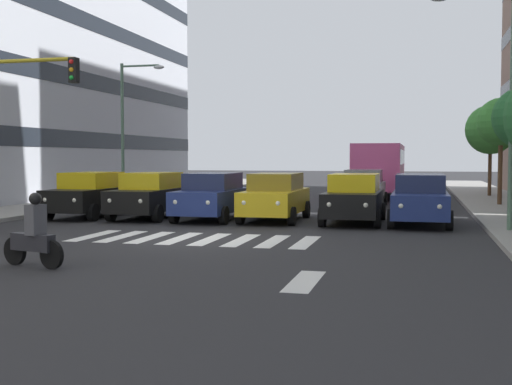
# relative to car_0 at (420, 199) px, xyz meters

# --- Properties ---
(ground_plane) EXTENTS (180.00, 180.00, 0.00)m
(ground_plane) POSITION_rel_car_0_xyz_m (6.15, 5.40, -0.89)
(ground_plane) COLOR #262628
(crosswalk_markings) EXTENTS (6.75, 2.80, 0.01)m
(crosswalk_markings) POSITION_rel_car_0_xyz_m (6.15, 5.40, -0.88)
(crosswalk_markings) COLOR silver
(crosswalk_markings) RESTS_ON ground_plane
(lane_arrow_0) EXTENTS (0.50, 2.20, 0.01)m
(lane_arrow_0) POSITION_rel_car_0_xyz_m (2.09, 10.90, -0.88)
(lane_arrow_0) COLOR silver
(lane_arrow_0) RESTS_ON ground_plane
(car_0) EXTENTS (2.02, 4.44, 1.72)m
(car_0) POSITION_rel_car_0_xyz_m (0.00, 0.00, 0.00)
(car_0) COLOR navy
(car_0) RESTS_ON ground_plane
(car_1) EXTENTS (2.02, 4.44, 1.72)m
(car_1) POSITION_rel_car_0_xyz_m (2.23, -0.10, 0.00)
(car_1) COLOR black
(car_1) RESTS_ON ground_plane
(car_2) EXTENTS (2.02, 4.44, 1.72)m
(car_2) POSITION_rel_car_0_xyz_m (5.07, -0.23, 0.00)
(car_2) COLOR gold
(car_2) RESTS_ON ground_plane
(car_3) EXTENTS (2.02, 4.44, 1.72)m
(car_3) POSITION_rel_car_0_xyz_m (7.38, 0.00, 0.00)
(car_3) COLOR navy
(car_3) RESTS_ON ground_plane
(car_4) EXTENTS (2.02, 4.44, 1.72)m
(car_4) POSITION_rel_car_0_xyz_m (9.84, -0.10, 0.00)
(car_4) COLOR black
(car_4) RESTS_ON ground_plane
(car_5) EXTENTS (2.02, 4.44, 1.72)m
(car_5) POSITION_rel_car_0_xyz_m (12.28, 0.00, 0.00)
(car_5) COLOR black
(car_5) RESTS_ON ground_plane
(car_row2_0) EXTENTS (2.02, 4.44, 1.72)m
(car_row2_0) POSITION_rel_car_0_xyz_m (2.52, -7.61, 0.00)
(car_row2_0) COLOR #B2B7BC
(car_row2_0) RESTS_ON ground_plane
(bus_behind_traffic) EXTENTS (2.78, 10.50, 3.00)m
(bus_behind_traffic) POSITION_rel_car_0_xyz_m (2.23, -16.00, 0.97)
(bus_behind_traffic) COLOR #DB5193
(bus_behind_traffic) RESTS_ON ground_plane
(motorcycle_with_rider) EXTENTS (1.66, 0.56, 1.57)m
(motorcycle_with_rider) POSITION_rel_car_0_xyz_m (7.87, 10.71, -0.24)
(motorcycle_with_rider) COLOR black
(motorcycle_with_rider) RESTS_ON ground_plane
(traffic_light_gantry) EXTENTS (3.77, 0.36, 5.50)m
(traffic_light_gantry) POSITION_rel_car_0_xyz_m (12.83, 4.61, 2.77)
(traffic_light_gantry) COLOR #AD991E
(traffic_light_gantry) RESTS_ON ground_plane
(street_lamp_left) EXTENTS (2.47, 0.28, 7.14)m
(street_lamp_left) POSITION_rel_car_0_xyz_m (-2.20, 2.31, 3.58)
(street_lamp_left) COLOR #4C6B56
(street_lamp_left) RESTS_ON sidewalk_left
(street_lamp_right) EXTENTS (2.38, 0.28, 6.93)m
(street_lamp_right) POSITION_rel_car_0_xyz_m (14.51, -8.35, 3.46)
(street_lamp_right) COLOR #4C6B56
(street_lamp_right) RESTS_ON sidewalk_right
(street_tree_2) EXTENTS (2.17, 2.17, 4.83)m
(street_tree_2) POSITION_rel_car_0_xyz_m (-3.53, -8.74, 2.99)
(street_tree_2) COLOR #513823
(street_tree_2) RESTS_ON sidewalk_left
(street_tree_3) EXTENTS (2.76, 2.76, 5.06)m
(street_tree_3) POSITION_rel_car_0_xyz_m (-3.79, -15.84, 2.93)
(street_tree_3) COLOR #513823
(street_tree_3) RESTS_ON sidewalk_left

